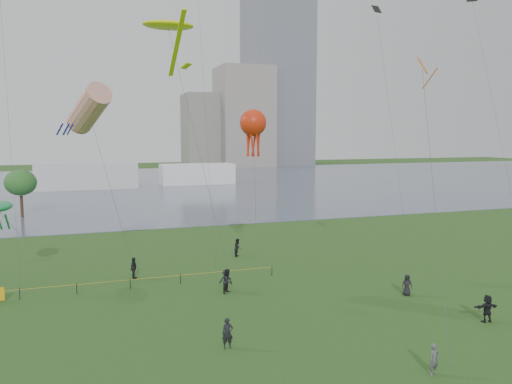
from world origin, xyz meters
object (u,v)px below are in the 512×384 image
object	(u,v)px
fence	(47,290)
kite_octopus	(253,124)
kite_flyer	(434,359)
kite_stingray	(169,26)

from	to	relation	value
fence	kite_octopus	bearing A→B (deg)	4.52
kite_flyer	kite_octopus	bearing A→B (deg)	85.25
kite_stingray	kite_octopus	world-z (taller)	kite_stingray
fence	kite_octopus	size ratio (longest dim) A/B	1.68
kite_octopus	kite_flyer	bearing A→B (deg)	-81.29
fence	kite_octopus	xyz separation A→B (m)	(16.84, 1.33, 12.59)
fence	kite_flyer	world-z (taller)	kite_flyer
kite_octopus	kite_stingray	bearing A→B (deg)	149.80
fence	kite_flyer	xyz separation A→B (m)	(19.63, -19.60, 0.27)
kite_flyer	kite_stingray	world-z (taller)	kite_stingray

